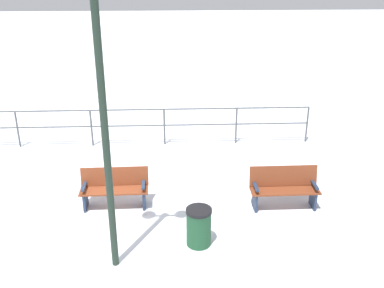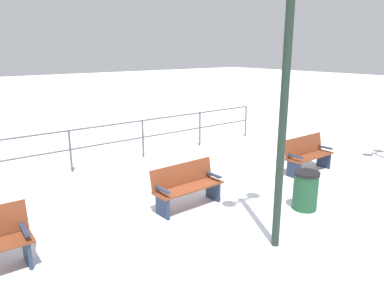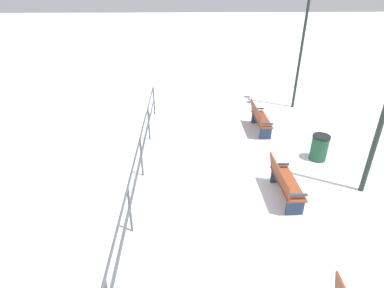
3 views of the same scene
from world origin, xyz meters
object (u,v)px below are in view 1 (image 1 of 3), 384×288
object	(u,v)px
lamppost_middle	(99,57)
trash_bin	(199,227)
bench_second	(114,188)
bench_third	(284,187)

from	to	relation	value
lamppost_middle	trash_bin	world-z (taller)	lamppost_middle
lamppost_middle	trash_bin	bearing A→B (deg)	109.32
bench_second	trash_bin	size ratio (longest dim) A/B	1.94
lamppost_middle	trash_bin	xyz separation A→B (m)	(-0.53, 1.52, -3.31)
bench_third	trash_bin	size ratio (longest dim) A/B	1.95
bench_third	lamppost_middle	bearing A→B (deg)	-62.34
bench_third	trash_bin	bearing A→B (deg)	-56.32
lamppost_middle	bench_second	bearing A→B (deg)	-173.62
bench_second	lamppost_middle	size ratio (longest dim) A/B	0.28
bench_second	bench_third	bearing A→B (deg)	85.87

